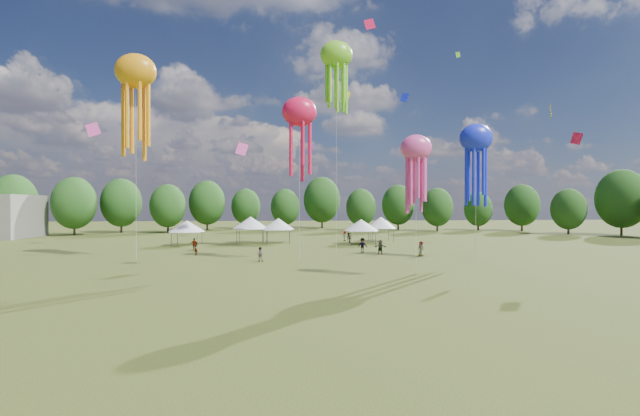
{
  "coord_description": "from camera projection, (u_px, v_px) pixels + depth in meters",
  "views": [
    {
      "loc": [
        -5.32,
        -11.94,
        6.23
      ],
      "look_at": [
        -2.97,
        15.0,
        6.0
      ],
      "focal_mm": 24.05,
      "sensor_mm": 36.0,
      "label": 1
    }
  ],
  "objects": [
    {
      "name": "spectator_near",
      "position": [
        260.0,
        254.0,
        46.38
      ],
      "size": [
        0.79,
        0.62,
        1.59
      ],
      "primitive_type": "imported",
      "rotation": [
        0.0,
        0.0,
        3.16
      ],
      "color": "gray",
      "rests_on": "ground"
    },
    {
      "name": "spectators_far",
      "position": [
        345.0,
        244.0,
        58.14
      ],
      "size": [
        29.56,
        22.35,
        1.9
      ],
      "color": "gray",
      "rests_on": "ground"
    },
    {
      "name": "festival_tents",
      "position": [
        291.0,
        224.0,
        68.01
      ],
      "size": [
        35.89,
        9.31,
        4.28
      ],
      "color": "#47474C",
      "rests_on": "ground"
    },
    {
      "name": "show_kites",
      "position": [
        296.0,
        106.0,
        49.31
      ],
      "size": [
        42.28,
        24.21,
        27.9
      ],
      "color": "#F41547",
      "rests_on": "ground"
    },
    {
      "name": "small_kites",
      "position": [
        312.0,
        21.0,
        52.46
      ],
      "size": [
        70.46,
        63.97,
        45.94
      ],
      "color": "#F41547",
      "rests_on": "ground"
    },
    {
      "name": "treeline",
      "position": [
        291.0,
        203.0,
        74.3
      ],
      "size": [
        201.57,
        95.24,
        13.43
      ],
      "color": "#38281C",
      "rests_on": "ground"
    }
  ]
}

